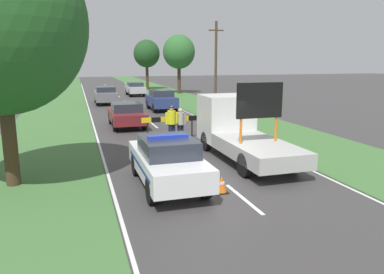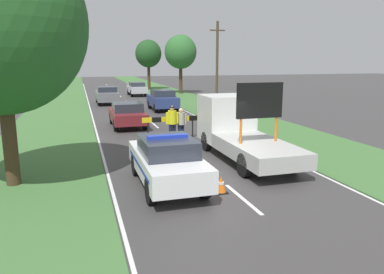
{
  "view_description": "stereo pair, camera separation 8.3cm",
  "coord_description": "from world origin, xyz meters",
  "px_view_note": "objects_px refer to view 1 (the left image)",
  "views": [
    {
      "loc": [
        -4.43,
        -11.37,
        3.93
      ],
      "look_at": [
        -0.4,
        1.68,
        1.1
      ],
      "focal_mm": 35.0,
      "sensor_mm": 36.0,
      "label": 1
    },
    {
      "loc": [
        -4.35,
        -11.4,
        3.93
      ],
      "look_at": [
        -0.4,
        1.68,
        1.1
      ],
      "focal_mm": 35.0,
      "sensor_mm": 36.0,
      "label": 2
    }
  ],
  "objects_px": {
    "queued_car_hatch_blue": "(161,100)",
    "roadside_tree_near_right": "(179,52)",
    "police_car": "(167,161)",
    "roadside_tree_near_left": "(147,54)",
    "queued_car_suv_grey": "(106,95)",
    "queued_car_wagon_maroon": "(127,114)",
    "road_barrier": "(170,121)",
    "traffic_cone_near_police": "(220,131)",
    "pedestrian_civilian": "(180,122)",
    "traffic_cone_centre_front": "(222,184)",
    "utility_pole": "(216,65)",
    "work_truck": "(237,129)",
    "queued_car_sedan_silver": "(135,88)",
    "police_officer": "(172,121)"
  },
  "relations": [
    {
      "from": "queued_car_hatch_blue",
      "to": "roadside_tree_near_right",
      "type": "bearing_deg",
      "value": -110.65
    },
    {
      "from": "police_car",
      "to": "roadside_tree_near_left",
      "type": "xyz_separation_m",
      "value": [
        6.54,
        38.81,
        3.87
      ]
    },
    {
      "from": "queued_car_suv_grey",
      "to": "queued_car_wagon_maroon",
      "type": "bearing_deg",
      "value": 91.2
    },
    {
      "from": "road_barrier",
      "to": "queued_car_suv_grey",
      "type": "height_order",
      "value": "queued_car_suv_grey"
    },
    {
      "from": "queued_car_hatch_blue",
      "to": "traffic_cone_near_police",
      "type": "bearing_deg",
      "value": 92.86
    },
    {
      "from": "pedestrian_civilian",
      "to": "road_barrier",
      "type": "bearing_deg",
      "value": 137.19
    },
    {
      "from": "roadside_tree_near_left",
      "to": "traffic_cone_centre_front",
      "type": "bearing_deg",
      "value": -97.34
    },
    {
      "from": "queued_car_wagon_maroon",
      "to": "roadside_tree_near_right",
      "type": "bearing_deg",
      "value": -113.22
    },
    {
      "from": "pedestrian_civilian",
      "to": "utility_pole",
      "type": "bearing_deg",
      "value": 69.58
    },
    {
      "from": "traffic_cone_centre_front",
      "to": "queued_car_wagon_maroon",
      "type": "height_order",
      "value": "queued_car_wagon_maroon"
    },
    {
      "from": "work_truck",
      "to": "queued_car_hatch_blue",
      "type": "distance_m",
      "value": 15.0
    },
    {
      "from": "road_barrier",
      "to": "roadside_tree_near_left",
      "type": "bearing_deg",
      "value": 76.96
    },
    {
      "from": "road_barrier",
      "to": "traffic_cone_centre_front",
      "type": "distance_m",
      "value": 8.06
    },
    {
      "from": "roadside_tree_near_left",
      "to": "roadside_tree_near_right",
      "type": "xyz_separation_m",
      "value": [
        2.51,
        -6.98,
        0.11
      ]
    },
    {
      "from": "roadside_tree_near_left",
      "to": "roadside_tree_near_right",
      "type": "relative_size",
      "value": 0.96
    },
    {
      "from": "traffic_cone_near_police",
      "to": "roadside_tree_near_left",
      "type": "distance_m",
      "value": 32.58
    },
    {
      "from": "queued_car_sedan_silver",
      "to": "utility_pole",
      "type": "xyz_separation_m",
      "value": [
        4.23,
        -14.09,
        2.74
      ]
    },
    {
      "from": "queued_car_hatch_blue",
      "to": "roadside_tree_near_right",
      "type": "height_order",
      "value": "roadside_tree_near_right"
    },
    {
      "from": "road_barrier",
      "to": "traffic_cone_near_police",
      "type": "relative_size",
      "value": 4.17
    },
    {
      "from": "queued_car_hatch_blue",
      "to": "work_truck",
      "type": "bearing_deg",
      "value": 89.5
    },
    {
      "from": "queued_car_wagon_maroon",
      "to": "queued_car_sedan_silver",
      "type": "xyz_separation_m",
      "value": [
        3.53,
        19.72,
        0.03
      ]
    },
    {
      "from": "police_car",
      "to": "police_officer",
      "type": "relative_size",
      "value": 2.6
    },
    {
      "from": "queued_car_sedan_silver",
      "to": "roadside_tree_near_right",
      "type": "bearing_deg",
      "value": -169.65
    },
    {
      "from": "police_car",
      "to": "road_barrier",
      "type": "relative_size",
      "value": 1.59
    },
    {
      "from": "queued_car_hatch_blue",
      "to": "roadside_tree_near_right",
      "type": "relative_size",
      "value": 0.59
    },
    {
      "from": "traffic_cone_near_police",
      "to": "police_car",
      "type": "bearing_deg",
      "value": -123.35
    },
    {
      "from": "work_truck",
      "to": "queued_car_suv_grey",
      "type": "height_order",
      "value": "work_truck"
    },
    {
      "from": "work_truck",
      "to": "queued_car_sedan_silver",
      "type": "xyz_separation_m",
      "value": [
        0.05,
        28.0,
        -0.35
      ]
    },
    {
      "from": "queued_car_hatch_blue",
      "to": "queued_car_sedan_silver",
      "type": "height_order",
      "value": "queued_car_hatch_blue"
    },
    {
      "from": "police_officer",
      "to": "traffic_cone_near_police",
      "type": "bearing_deg",
      "value": -166.61
    },
    {
      "from": "pedestrian_civilian",
      "to": "utility_pole",
      "type": "height_order",
      "value": "utility_pole"
    },
    {
      "from": "queued_car_suv_grey",
      "to": "queued_car_sedan_silver",
      "type": "height_order",
      "value": "queued_car_suv_grey"
    },
    {
      "from": "traffic_cone_near_police",
      "to": "roadside_tree_near_right",
      "type": "bearing_deg",
      "value": 79.44
    },
    {
      "from": "police_officer",
      "to": "queued_car_suv_grey",
      "type": "relative_size",
      "value": 0.4
    },
    {
      "from": "pedestrian_civilian",
      "to": "traffic_cone_near_police",
      "type": "relative_size",
      "value": 2.34
    },
    {
      "from": "queued_car_hatch_blue",
      "to": "utility_pole",
      "type": "relative_size",
      "value": 0.59
    },
    {
      "from": "police_car",
      "to": "queued_car_wagon_maroon",
      "type": "bearing_deg",
      "value": 91.95
    },
    {
      "from": "queued_car_hatch_blue",
      "to": "queued_car_suv_grey",
      "type": "height_order",
      "value": "queued_car_hatch_blue"
    },
    {
      "from": "roadside_tree_near_left",
      "to": "police_officer",
      "type": "bearing_deg",
      "value": -98.42
    },
    {
      "from": "utility_pole",
      "to": "roadside_tree_near_left",
      "type": "bearing_deg",
      "value": 93.61
    },
    {
      "from": "road_barrier",
      "to": "queued_car_suv_grey",
      "type": "distance_m",
      "value": 16.84
    },
    {
      "from": "pedestrian_civilian",
      "to": "roadside_tree_near_left",
      "type": "height_order",
      "value": "roadside_tree_near_left"
    },
    {
      "from": "work_truck",
      "to": "queued_car_suv_grey",
      "type": "distance_m",
      "value": 21.14
    },
    {
      "from": "queued_car_hatch_blue",
      "to": "queued_car_sedan_silver",
      "type": "xyz_separation_m",
      "value": [
        -0.08,
        13.0,
        -0.04
      ]
    },
    {
      "from": "police_car",
      "to": "roadside_tree_near_right",
      "type": "relative_size",
      "value": 0.67
    },
    {
      "from": "road_barrier",
      "to": "traffic_cone_centre_front",
      "type": "relative_size",
      "value": 5.49
    },
    {
      "from": "queued_car_sedan_silver",
      "to": "utility_pole",
      "type": "height_order",
      "value": "utility_pole"
    },
    {
      "from": "work_truck",
      "to": "pedestrian_civilian",
      "type": "height_order",
      "value": "work_truck"
    },
    {
      "from": "road_barrier",
      "to": "traffic_cone_near_police",
      "type": "xyz_separation_m",
      "value": [
        2.55,
        -0.32,
        -0.6
      ]
    },
    {
      "from": "traffic_cone_near_police",
      "to": "queued_car_hatch_blue",
      "type": "xyz_separation_m",
      "value": [
        -0.56,
        11.26,
        0.49
      ]
    }
  ]
}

